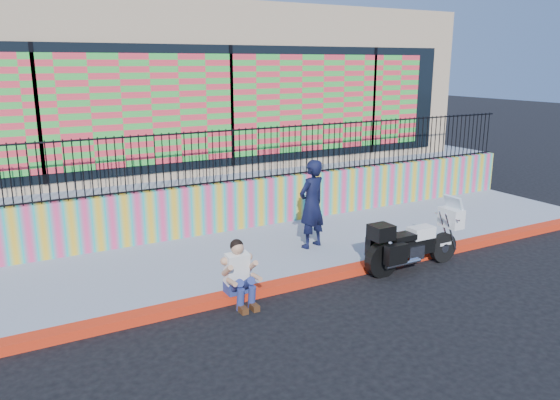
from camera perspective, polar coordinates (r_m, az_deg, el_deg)
ground at (r=10.13m, az=4.96°, el=-8.26°), size 90.00×90.00×0.00m
red_curb at (r=10.11m, az=4.97°, el=-7.87°), size 16.00×0.30×0.15m
sidewalk at (r=11.42m, az=0.33°, el=-5.18°), size 16.00×3.00×0.15m
mural_wall at (r=12.59m, az=-3.24°, el=-0.37°), size 16.00×0.20×1.10m
metal_fence at (r=12.36m, az=-3.32°, el=4.80°), size 15.80×0.04×1.20m
elevated_platform at (r=17.24m, az=-10.68°, el=3.12°), size 16.00×10.00×1.25m
storefront_building at (r=16.74m, az=-10.85°, el=11.84°), size 14.00×8.06×4.00m
police_motorcycle at (r=10.69m, az=13.68°, el=-4.22°), size 2.14×0.71×1.33m
police_officer at (r=11.11m, az=3.34°, el=-0.42°), size 0.76×0.60×1.83m
seated_man at (r=8.95m, az=-4.12°, el=-8.25°), size 0.54×0.71×1.06m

